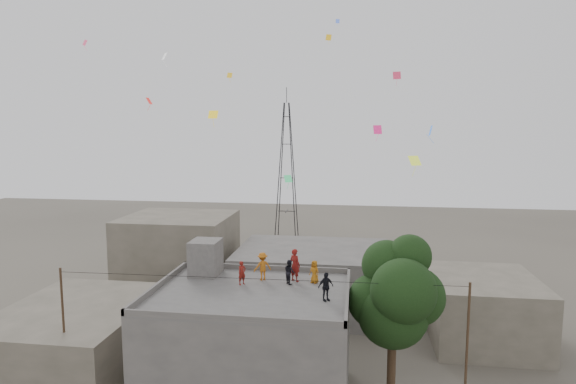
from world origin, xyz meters
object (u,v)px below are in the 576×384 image
(stair_head_box, at_px, (206,257))
(person_red_adult, at_px, (295,265))
(transmission_tower, at_px, (287,171))
(tree, at_px, (397,295))
(person_dark_adult, at_px, (326,287))

(stair_head_box, relative_size, person_red_adult, 1.11)
(transmission_tower, distance_m, person_red_adult, 38.42)
(transmission_tower, relative_size, person_red_adult, 11.07)
(transmission_tower, height_order, person_red_adult, transmission_tower)
(tree, relative_size, transmission_tower, 0.45)
(person_dark_adult, bearing_deg, stair_head_box, 120.51)
(transmission_tower, bearing_deg, stair_head_box, -88.77)
(stair_head_box, height_order, transmission_tower, transmission_tower)
(tree, distance_m, person_dark_adult, 3.79)
(tree, bearing_deg, stair_head_box, 169.26)
(stair_head_box, distance_m, person_red_adult, 5.24)
(tree, distance_m, transmission_tower, 41.12)
(transmission_tower, bearing_deg, tree, -73.91)
(person_red_adult, distance_m, person_dark_adult, 3.42)
(stair_head_box, distance_m, tree, 10.80)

